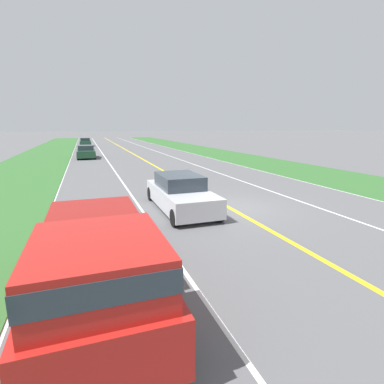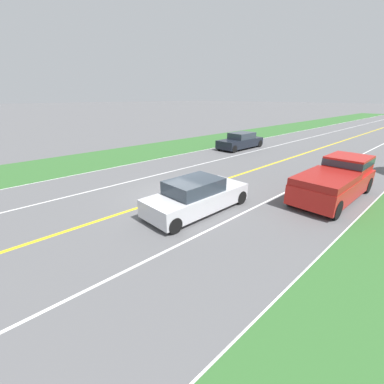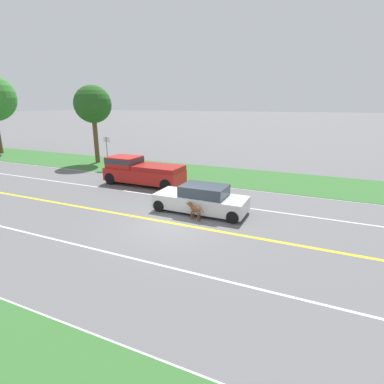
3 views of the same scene
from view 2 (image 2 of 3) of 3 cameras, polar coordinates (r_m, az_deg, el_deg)
The scene contains 11 objects.
ground_plane at distance 12.68m, azimuth -3.56°, elevation -0.75°, with size 400.00×400.00×0.00m, color #5B5B5E.
centre_divider_line at distance 12.67m, azimuth -3.56°, elevation -0.73°, with size 0.18×160.00×0.01m, color yellow.
lane_edge_line_right at distance 9.07m, azimuth 27.04°, elevation -12.39°, with size 0.14×160.00×0.01m, color white.
lane_edge_line_left at distance 18.36m, azimuth -17.84°, elevation 5.07°, with size 0.14×160.00×0.01m, color white.
lane_dash_same_dir at distance 10.45m, azimuth 8.97°, elevation -5.79°, with size 0.10×160.00×0.01m, color white.
lane_dash_oncoming at distance 15.38m, azimuth -12.00°, elevation 2.72°, with size 0.10×160.00×0.01m, color white.
grass_verge_left at distance 21.04m, azimuth -21.52°, elevation 6.55°, with size 6.00×160.00×0.03m, color #33662D.
ego_car at distance 10.74m, azimuth 1.00°, elevation -0.96°, with size 1.86×4.69×1.42m.
dog at distance 11.50m, azimuth -3.36°, elevation -0.11°, with size 0.40×1.02×0.85m.
pickup_truck at distance 13.90m, azimuth 29.42°, elevation 2.55°, with size 2.06×5.46×1.82m.
oncoming_car at distance 24.64m, azimuth 10.71°, elevation 11.05°, with size 1.90×4.80×1.44m.
Camera 2 is at (9.10, -7.54, 4.60)m, focal length 24.00 mm.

